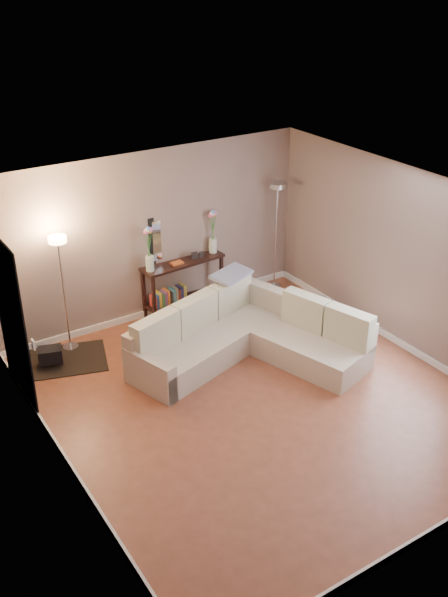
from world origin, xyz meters
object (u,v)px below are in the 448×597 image
console_table (179,284)px  floor_lamp_lit (61,271)px  sectional_sofa (244,336)px  floor_lamp_unlit (277,215)px

console_table → floor_lamp_lit: floor_lamp_lit is taller
sectional_sofa → console_table: sectional_sofa is taller
floor_lamp_unlit → sectional_sofa: bearing=-137.4°
floor_lamp_lit → floor_lamp_unlit: (3.64, 0.01, 0.08)m
sectional_sofa → floor_lamp_lit: floor_lamp_lit is taller
sectional_sofa → console_table: size_ratio=2.17×
console_table → floor_lamp_lit: bearing=-175.8°
sectional_sofa → floor_lamp_lit: bearing=142.7°
sectional_sofa → floor_lamp_lit: (-1.98, 1.51, 0.89)m
floor_lamp_unlit → console_table: bearing=175.9°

